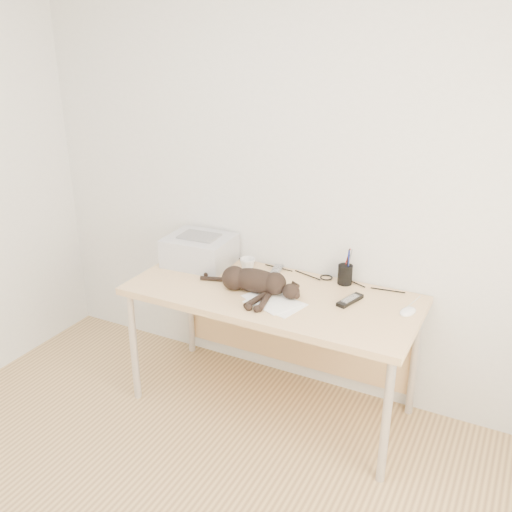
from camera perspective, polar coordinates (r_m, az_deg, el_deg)
The scene contains 11 objects.
wall_back at distance 3.25m, azimuth 4.48°, elevation 7.79°, with size 3.50×3.50×0.00m, color silver.
desk at distance 3.26m, azimuth 2.23°, elevation -5.17°, with size 1.60×0.70×0.74m.
printer at distance 3.49m, azimuth -5.65°, elevation 0.61°, with size 0.40×0.35×0.18m.
papers at distance 3.02m, azimuth 1.76°, elevation -4.59°, with size 0.37×0.31×0.01m.
cat at distance 3.11m, azimuth -0.36°, elevation -2.58°, with size 0.62×0.28×0.14m.
mug at distance 3.37m, azimuth -0.85°, elevation -0.93°, with size 0.09×0.09×0.09m, color white.
pen_cup at distance 3.25m, azimuth 8.90°, elevation -1.80°, with size 0.08×0.08×0.21m.
remote_grey at distance 3.37m, azimuth 1.98°, elevation -1.55°, with size 0.05×0.18×0.02m, color slate.
remote_black at distance 3.06m, azimuth 9.38°, elevation -4.39°, with size 0.05×0.18×0.02m, color black.
mouse at distance 3.01m, azimuth 14.97°, elevation -5.18°, with size 0.07×0.12×0.04m, color white.
cable_tangle at distance 3.38m, azimuth 3.87°, elevation -1.52°, with size 1.36×0.08×0.01m, color black, non-canonical shape.
Camera 1 is at (1.21, -1.16, 2.10)m, focal length 40.00 mm.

